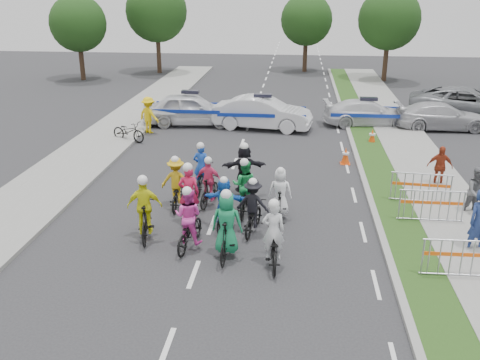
# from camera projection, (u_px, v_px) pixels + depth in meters

# --- Properties ---
(ground) EXTENTS (90.00, 90.00, 0.00)m
(ground) POSITION_uv_depth(u_px,v_px,m) (194.00, 274.00, 13.74)
(ground) COLOR #28282B
(ground) RESTS_ON ground
(curb_right) EXTENTS (0.20, 60.00, 0.12)m
(curb_right) POSITION_uv_depth(u_px,v_px,m) (372.00, 205.00, 17.87)
(curb_right) COLOR gray
(curb_right) RESTS_ON ground
(grass_strip) EXTENTS (1.20, 60.00, 0.11)m
(grass_strip) POSITION_uv_depth(u_px,v_px,m) (393.00, 206.00, 17.80)
(grass_strip) COLOR #224215
(grass_strip) RESTS_ON ground
(sidewalk_right) EXTENTS (2.40, 60.00, 0.13)m
(sidewalk_right) POSITION_uv_depth(u_px,v_px,m) (449.00, 208.00, 17.61)
(sidewalk_right) COLOR gray
(sidewalk_right) RESTS_ON ground
(sidewalk_left) EXTENTS (3.00, 60.00, 0.13)m
(sidewalk_left) POSITION_uv_depth(u_px,v_px,m) (41.00, 191.00, 19.04)
(sidewalk_left) COLOR gray
(sidewalk_left) RESTS_ON ground
(rider_0) EXTENTS (0.82, 1.92, 1.91)m
(rider_0) POSITION_uv_depth(u_px,v_px,m) (273.00, 243.00, 14.02)
(rider_0) COLOR black
(rider_0) RESTS_ON ground
(rider_1) EXTENTS (0.86, 1.92, 2.00)m
(rider_1) POSITION_uv_depth(u_px,v_px,m) (227.00, 231.00, 14.38)
(rider_1) COLOR black
(rider_1) RESTS_ON ground
(rider_2) EXTENTS (0.92, 1.91, 1.87)m
(rider_2) POSITION_uv_depth(u_px,v_px,m) (189.00, 225.00, 14.93)
(rider_2) COLOR black
(rider_2) RESTS_ON ground
(rider_3) EXTENTS (1.05, 1.96, 1.99)m
(rider_3) POSITION_uv_depth(u_px,v_px,m) (146.00, 214.00, 15.43)
(rider_3) COLOR black
(rider_3) RESTS_ON ground
(rider_4) EXTENTS (1.05, 1.79, 1.75)m
(rider_4) POSITION_uv_depth(u_px,v_px,m) (253.00, 211.00, 15.86)
(rider_4) COLOR black
(rider_4) RESTS_ON ground
(rider_5) EXTENTS (1.39, 1.65, 1.68)m
(rider_5) POSITION_uv_depth(u_px,v_px,m) (224.00, 206.00, 16.14)
(rider_5) COLOR black
(rider_5) RESTS_ON ground
(rider_6) EXTENTS (0.85, 2.05, 2.04)m
(rider_6) POSITION_uv_depth(u_px,v_px,m) (190.00, 204.00, 16.37)
(rider_6) COLOR black
(rider_6) RESTS_ON ground
(rider_7) EXTENTS (0.73, 1.66, 1.74)m
(rider_7) POSITION_uv_depth(u_px,v_px,m) (280.00, 198.00, 16.81)
(rider_7) COLOR black
(rider_7) RESTS_ON ground
(rider_8) EXTENTS (0.81, 1.87, 1.89)m
(rider_8) POSITION_uv_depth(u_px,v_px,m) (244.00, 193.00, 17.18)
(rider_8) COLOR black
(rider_8) RESTS_ON ground
(rider_9) EXTENTS (0.93, 1.71, 1.73)m
(rider_9) POSITION_uv_depth(u_px,v_px,m) (209.00, 186.00, 17.80)
(rider_9) COLOR black
(rider_9) RESTS_ON ground
(rider_10) EXTENTS (1.03, 1.80, 1.81)m
(rider_10) POSITION_uv_depth(u_px,v_px,m) (177.00, 187.00, 17.64)
(rider_10) COLOR black
(rider_10) RESTS_ON ground
(rider_11) EXTENTS (1.61, 1.92, 1.95)m
(rider_11) POSITION_uv_depth(u_px,v_px,m) (244.00, 173.00, 18.61)
(rider_11) COLOR black
(rider_11) RESTS_ON ground
(rider_12) EXTENTS (0.75, 1.85, 1.86)m
(rider_12) POSITION_uv_depth(u_px,v_px,m) (202.00, 175.00, 19.02)
(rider_12) COLOR black
(rider_12) RESTS_ON ground
(police_car_0) EXTENTS (5.04, 2.44, 1.66)m
(police_car_0) POSITION_uv_depth(u_px,v_px,m) (191.00, 109.00, 27.96)
(police_car_0) COLOR silver
(police_car_0) RESTS_ON ground
(police_car_1) EXTENTS (5.17, 2.44, 1.64)m
(police_car_1) POSITION_uv_depth(u_px,v_px,m) (263.00, 113.00, 27.18)
(police_car_1) COLOR silver
(police_car_1) RESTS_ON ground
(police_car_2) EXTENTS (4.73, 2.34, 1.32)m
(police_car_2) POSITION_uv_depth(u_px,v_px,m) (368.00, 113.00, 27.88)
(police_car_2) COLOR silver
(police_car_2) RESTS_ON ground
(civilian_sedan) EXTENTS (4.71, 2.09, 1.34)m
(civilian_sedan) POSITION_uv_depth(u_px,v_px,m) (442.00, 116.00, 27.14)
(civilian_sedan) COLOR #B8B8BD
(civilian_sedan) RESTS_ON ground
(civilian_suv) EXTENTS (6.62, 4.29, 1.70)m
(civilian_suv) POSITION_uv_depth(u_px,v_px,m) (467.00, 103.00, 29.19)
(civilian_suv) COLOR slate
(civilian_suv) RESTS_ON ground
(spectator_0) EXTENTS (0.76, 0.60, 1.83)m
(spectator_0) POSITION_uv_depth(u_px,v_px,m) (480.00, 222.00, 14.58)
(spectator_0) COLOR navy
(spectator_0) RESTS_ON ground
(spectator_1) EXTENTS (0.91, 0.78, 1.63)m
(spectator_1) POSITION_uv_depth(u_px,v_px,m) (477.00, 192.00, 16.93)
(spectator_1) COLOR #5E5E63
(spectator_1) RESTS_ON ground
(spectator_2) EXTENTS (0.93, 0.45, 1.55)m
(spectator_2) POSITION_uv_depth(u_px,v_px,m) (440.00, 167.00, 19.39)
(spectator_2) COLOR #97341B
(spectator_2) RESTS_ON ground
(marshal_hiviz) EXTENTS (1.34, 1.15, 1.81)m
(marshal_hiviz) POSITION_uv_depth(u_px,v_px,m) (149.00, 115.00, 26.40)
(marshal_hiviz) COLOR yellow
(marshal_hiviz) RESTS_ON ground
(barrier_0) EXTENTS (2.01, 0.54, 1.12)m
(barrier_0) POSITION_uv_depth(u_px,v_px,m) (461.00, 260.00, 13.29)
(barrier_0) COLOR #A5A8AD
(barrier_0) RESTS_ON ground
(barrier_1) EXTENTS (2.00, 0.50, 1.12)m
(barrier_1) POSITION_uv_depth(u_px,v_px,m) (431.00, 207.00, 16.42)
(barrier_1) COLOR #A5A8AD
(barrier_1) RESTS_ON ground
(barrier_2) EXTENTS (2.04, 0.68, 1.12)m
(barrier_2) POSITION_uv_depth(u_px,v_px,m) (420.00, 189.00, 17.87)
(barrier_2) COLOR #A5A8AD
(barrier_2) RESTS_ON ground
(cone_0) EXTENTS (0.40, 0.40, 0.70)m
(cone_0) POSITION_uv_depth(u_px,v_px,m) (346.00, 156.00, 22.01)
(cone_0) COLOR #F24C0C
(cone_0) RESTS_ON ground
(cone_1) EXTENTS (0.40, 0.40, 0.70)m
(cone_1) POSITION_uv_depth(u_px,v_px,m) (372.00, 137.00, 24.77)
(cone_1) COLOR #F24C0C
(cone_1) RESTS_ON ground
(parked_bike) EXTENTS (1.93, 1.30, 0.96)m
(parked_bike) POSITION_uv_depth(u_px,v_px,m) (129.00, 131.00, 25.13)
(parked_bike) COLOR black
(parked_bike) RESTS_ON ground
(tree_0) EXTENTS (4.20, 4.20, 6.30)m
(tree_0) POSITION_uv_depth(u_px,v_px,m) (78.00, 23.00, 39.81)
(tree_0) COLOR #382619
(tree_0) RESTS_ON ground
(tree_1) EXTENTS (4.55, 4.55, 6.82)m
(tree_1) POSITION_uv_depth(u_px,v_px,m) (389.00, 19.00, 39.23)
(tree_1) COLOR #382619
(tree_1) RESTS_ON ground
(tree_3) EXTENTS (4.90, 4.90, 7.35)m
(tree_3) POSITION_uv_depth(u_px,v_px,m) (157.00, 11.00, 42.79)
(tree_3) COLOR #382619
(tree_3) RESTS_ON ground
(tree_4) EXTENTS (4.20, 4.20, 6.30)m
(tree_4) POSITION_uv_depth(u_px,v_px,m) (307.00, 20.00, 43.69)
(tree_4) COLOR #382619
(tree_4) RESTS_ON ground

